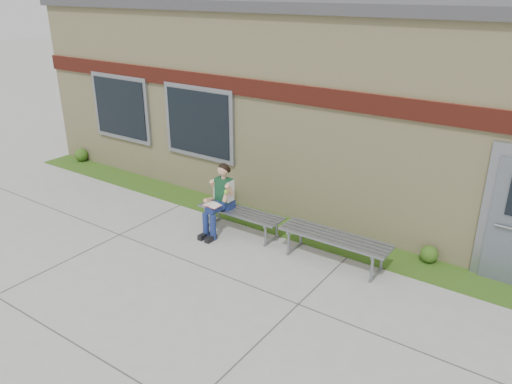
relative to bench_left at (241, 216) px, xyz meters
The scene contains 9 objects.
ground 2.27m from the bench_left, 59.63° to the right, with size 80.00×80.00×0.00m, color #9E9E99.
grass_strip 1.36m from the bench_left, 30.33° to the left, with size 16.00×0.80×0.02m, color #294813.
school_building 4.56m from the bench_left, 74.37° to the left, with size 16.20×6.22×4.20m.
bench_left is the anchor object (origin of this frame).
bench_right 2.00m from the bench_left, ahead, with size 1.96×0.55×0.51m.
girl 0.54m from the bench_left, 148.94° to the right, with size 0.49×0.82×1.37m.
shrub_west 6.15m from the bench_left, behind, with size 0.36×0.36×0.36m, color #294813.
shrub_mid 1.44m from the bench_left, 140.46° to the left, with size 0.40×0.40×0.40m, color #294813.
shrub_east 3.50m from the bench_left, 15.17° to the left, with size 0.31×0.31×0.31m, color #294813.
Camera 1 is at (4.07, -5.06, 4.47)m, focal length 35.00 mm.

